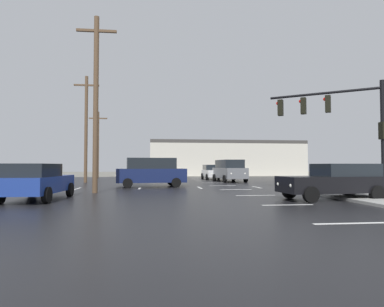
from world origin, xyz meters
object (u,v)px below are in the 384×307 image
object	(u,v)px
sedan_black	(335,181)
utility_pole_mid	(96,100)
utility_pole_distant	(98,143)
sedan_white	(213,172)
suv_grey	(229,170)
sedan_blue	(37,181)
utility_pole_far	(86,127)
suv_navy	(151,172)
traffic_signal_mast	(341,117)

from	to	relation	value
sedan_black	utility_pole_mid	xyz separation A→B (m)	(-11.14, 4.84, 4.28)
utility_pole_distant	sedan_white	bearing A→B (deg)	-26.97
suv_grey	sedan_blue	distance (m)	19.27
utility_pole_mid	utility_pole_far	world-z (taller)	utility_pole_mid
suv_navy	utility_pole_far	xyz separation A→B (m)	(-5.82, 6.62, 3.87)
traffic_signal_mast	utility_pole_mid	distance (m)	13.59
traffic_signal_mast	sedan_blue	xyz separation A→B (m)	(-15.29, -1.93, -3.36)
utility_pole_mid	suv_grey	bearing A→B (deg)	48.50
suv_grey	utility_pole_far	xyz separation A→B (m)	(-13.01, -0.14, 3.87)
traffic_signal_mast	suv_grey	xyz separation A→B (m)	(-3.27, 13.12, -3.12)
utility_pole_mid	utility_pole_far	distance (m)	11.73
utility_pole_far	sedan_blue	bearing A→B (deg)	-86.19
utility_pole_mid	utility_pole_far	bearing A→B (deg)	103.91
traffic_signal_mast	suv_navy	xyz separation A→B (m)	(-10.46, 6.36, -3.12)
traffic_signal_mast	utility_pole_far	distance (m)	20.84
traffic_signal_mast	suv_navy	world-z (taller)	traffic_signal_mast
sedan_blue	utility_pole_distant	distance (m)	26.34
sedan_white	sedan_black	bearing A→B (deg)	4.28
sedan_white	utility_pole_mid	size ratio (longest dim) A/B	0.46
suv_grey	sedan_blue	size ratio (longest dim) A/B	1.08
traffic_signal_mast	suv_navy	size ratio (longest dim) A/B	1.18
sedan_blue	suv_navy	bearing A→B (deg)	-27.91
traffic_signal_mast	suv_grey	world-z (taller)	traffic_signal_mast
sedan_blue	sedan_black	distance (m)	13.04
traffic_signal_mast	utility_pole_mid	bearing A→B (deg)	27.80
traffic_signal_mast	sedan_white	distance (m)	18.25
suv_grey	utility_pole_mid	distance (m)	15.91
sedan_white	utility_pole_mid	world-z (taller)	utility_pole_mid
sedan_white	suv_navy	xyz separation A→B (m)	(-6.41, -11.11, 0.24)
sedan_white	utility_pole_far	world-z (taller)	utility_pole_far
sedan_white	sedan_blue	xyz separation A→B (m)	(-11.23, -19.41, 0.00)
suv_grey	suv_navy	size ratio (longest dim) A/B	1.00
suv_grey	utility_pole_mid	world-z (taller)	utility_pole_mid
traffic_signal_mast	sedan_white	bearing A→B (deg)	-42.36
suv_navy	utility_pole_distant	distance (m)	19.23
sedan_white	sedan_black	world-z (taller)	same
sedan_white	traffic_signal_mast	bearing A→B (deg)	12.55
suv_grey	utility_pole_far	bearing A→B (deg)	-94.90
utility_pole_far	suv_navy	bearing A→B (deg)	-48.71
suv_navy	utility_pole_mid	distance (m)	6.93
utility_pole_mid	sedan_white	bearing A→B (deg)	59.34
suv_navy	sedan_black	bearing A→B (deg)	124.11
sedan_white	suv_navy	bearing A→B (deg)	-30.48
sedan_black	utility_pole_far	distance (m)	21.80
suv_grey	utility_pole_distant	world-z (taller)	utility_pole_distant
sedan_blue	suv_navy	size ratio (longest dim) A/B	0.92
traffic_signal_mast	utility_pole_far	xyz separation A→B (m)	(-16.28, 12.98, 0.75)
utility_pole_mid	sedan_blue	bearing A→B (deg)	-117.32
traffic_signal_mast	suv_grey	distance (m)	13.88
utility_pole_far	utility_pole_distant	distance (m)	11.19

